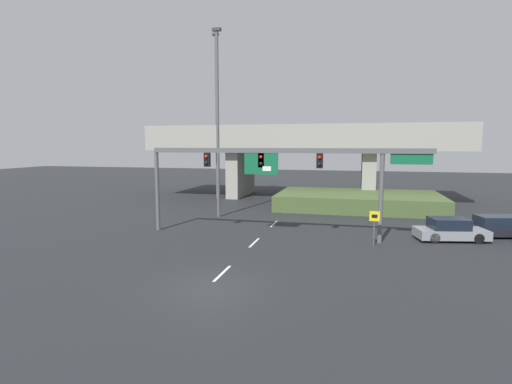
{
  "coord_description": "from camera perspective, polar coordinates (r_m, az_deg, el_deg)",
  "views": [
    {
      "loc": [
        6.04,
        -15.7,
        6.1
      ],
      "look_at": [
        0.0,
        8.35,
        3.14
      ],
      "focal_mm": 28.0,
      "sensor_mm": 36.0,
      "label": 1
    }
  ],
  "objects": [
    {
      "name": "ground_plane",
      "position": [
        17.89,
        -6.71,
        -13.18
      ],
      "size": [
        160.0,
        160.0,
        0.0
      ],
      "primitive_type": "plane",
      "color": "black"
    },
    {
      "name": "highway_light_pole_near",
      "position": [
        45.35,
        -5.68,
        11.0
      ],
      "size": [
        0.7,
        0.36,
        18.11
      ],
      "color": "#515456",
      "rests_on": "ground"
    },
    {
      "name": "grass_embankment",
      "position": [
        39.54,
        14.38,
        -1.22
      ],
      "size": [
        15.12,
        8.88,
        1.45
      ],
      "color": "#42562D",
      "rests_on": "ground"
    },
    {
      "name": "parked_sedan_near_right",
      "position": [
        28.45,
        25.97,
        -4.91
      ],
      "size": [
        4.58,
        2.69,
        1.44
      ],
      "rotation": [
        0.0,
        0.0,
        0.2
      ],
      "color": "gray",
      "rests_on": "ground"
    },
    {
      "name": "parked_sedan_mid_right",
      "position": [
        31.07,
        31.34,
        -4.3
      ],
      "size": [
        5.04,
        2.79,
        1.4
      ],
      "rotation": [
        0.0,
        0.0,
        0.22
      ],
      "color": "black",
      "rests_on": "ground"
    },
    {
      "name": "lane_markings",
      "position": [
        30.95,
        2.57,
        -4.56
      ],
      "size": [
        0.14,
        26.98,
        0.01
      ],
      "color": "silver",
      "rests_on": "ground"
    },
    {
      "name": "speed_limit_sign",
      "position": [
        25.04,
        16.55,
        -4.23
      ],
      "size": [
        0.6,
        0.11,
        2.18
      ],
      "color": "#4C4C4C",
      "rests_on": "ground"
    },
    {
      "name": "signal_gantry",
      "position": [
        26.02,
        3.1,
        4.02
      ],
      "size": [
        18.33,
        0.44,
        5.87
      ],
      "color": "#515456",
      "rests_on": "ground"
    },
    {
      "name": "overpass_bridge",
      "position": [
        46.31,
        6.65,
        6.42
      ],
      "size": [
        34.63,
        9.59,
        8.2
      ],
      "color": "gray",
      "rests_on": "ground"
    },
    {
      "name": "highway_light_pole_far",
      "position": [
        33.6,
        -5.5,
        10.16
      ],
      "size": [
        0.7,
        0.36,
        15.41
      ],
      "color": "#515456",
      "rests_on": "ground"
    }
  ]
}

